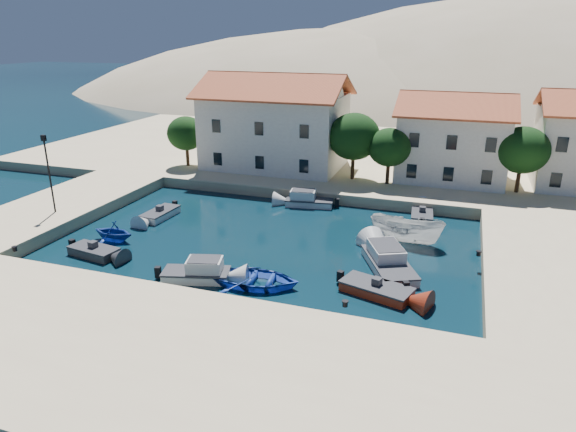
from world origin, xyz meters
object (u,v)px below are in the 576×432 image
(rowboat_south, at_px, (256,285))
(lamppost, at_px, (48,166))
(cabin_cruiser_east, at_px, (389,263))
(boat_east, at_px, (405,242))
(building_mid, at_px, (453,136))
(building_left, at_px, (275,120))
(cabin_cruiser_south, at_px, (196,273))

(rowboat_south, bearing_deg, lamppost, 70.37)
(lamppost, height_order, cabin_cruiser_east, lamppost)
(rowboat_south, relative_size, boat_east, 0.96)
(boat_east, bearing_deg, building_mid, 0.97)
(cabin_cruiser_east, bearing_deg, building_left, 11.87)
(building_left, distance_m, lamppost, 23.10)
(building_mid, bearing_deg, cabin_cruiser_south, -117.99)
(building_left, xyz_separation_m, rowboat_south, (7.91, -24.73, -5.94))
(lamppost, bearing_deg, building_mid, 35.45)
(building_mid, height_order, cabin_cruiser_east, building_mid)
(lamppost, height_order, boat_east, lamppost)
(building_left, height_order, rowboat_south, building_left)
(lamppost, relative_size, rowboat_south, 1.17)
(lamppost, relative_size, boat_east, 1.12)
(building_mid, xyz_separation_m, boat_east, (-2.27, -15.76, -5.22))
(building_left, bearing_deg, cabin_cruiser_south, -80.87)
(lamppost, xyz_separation_m, cabin_cruiser_east, (26.74, 0.15, -4.28))
(building_mid, relative_size, rowboat_south, 1.97)
(cabin_cruiser_east, bearing_deg, boat_east, -31.12)
(building_left, bearing_deg, lamppost, -119.90)
(cabin_cruiser_south, bearing_deg, building_mid, 46.54)
(lamppost, distance_m, cabin_cruiser_east, 27.08)
(cabin_cruiser_east, relative_size, boat_east, 1.10)
(cabin_cruiser_east, xyz_separation_m, boat_east, (0.49, 5.09, -0.48))
(lamppost, xyz_separation_m, boat_east, (27.23, 5.24, -4.75))
(building_left, height_order, cabin_cruiser_south, building_left)
(building_mid, relative_size, lamppost, 1.69)
(lamppost, relative_size, cabin_cruiser_east, 1.02)
(building_left, bearing_deg, boat_east, -43.18)
(lamppost, relative_size, cabin_cruiser_south, 1.40)
(rowboat_south, distance_m, cabin_cruiser_east, 8.82)
(building_left, height_order, cabin_cruiser_east, building_left)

